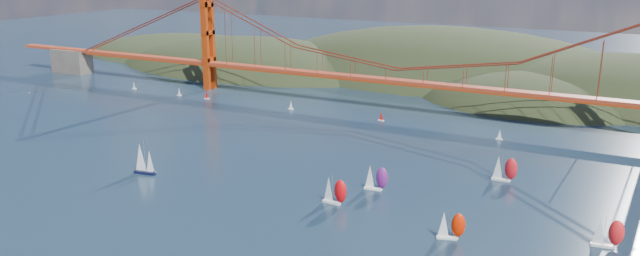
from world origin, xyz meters
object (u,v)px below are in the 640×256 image
at_px(racer_3, 504,168).
at_px(racer_rwb, 376,177).
at_px(racer_0, 334,190).
at_px(racer_2, 607,232).
at_px(sloop_navy, 143,159).
at_px(racer_1, 451,225).

xyz_separation_m(racer_3, racer_rwb, (-37.42, -29.58, -0.21)).
bearing_deg(racer_rwb, racer_0, -117.36).
xyz_separation_m(racer_2, racer_3, (-36.48, 40.51, 0.26)).
relative_size(sloop_navy, racer_2, 1.34).
height_order(sloop_navy, racer_3, sloop_navy).
relative_size(racer_0, racer_1, 1.09).
relative_size(racer_1, racer_rwb, 0.94).
distance_m(racer_1, racer_2, 42.71).
height_order(sloop_navy, racer_0, sloop_navy).
distance_m(racer_2, racer_rwb, 74.71).
bearing_deg(racer_3, racer_rwb, -143.12).
bearing_deg(sloop_navy, racer_0, -4.89).
xyz_separation_m(sloop_navy, racer_rwb, (82.90, 24.34, -1.07)).
distance_m(racer_0, racer_2, 81.32).
relative_size(sloop_navy, racer_0, 1.29).
relative_size(sloop_navy, racer_rwb, 1.32).
height_order(sloop_navy, racer_2, sloop_navy).
height_order(sloop_navy, racer_rwb, sloop_navy).
bearing_deg(racer_0, racer_2, 9.53).
bearing_deg(racer_rwb, sloop_navy, -169.26).
bearing_deg(racer_1, sloop_navy, 161.69).
bearing_deg(racer_3, racer_0, -134.64).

